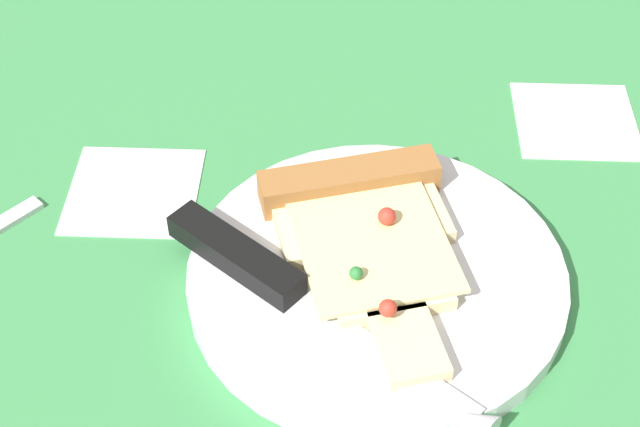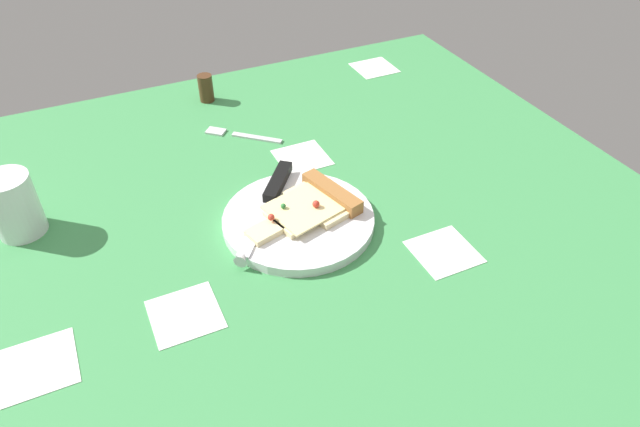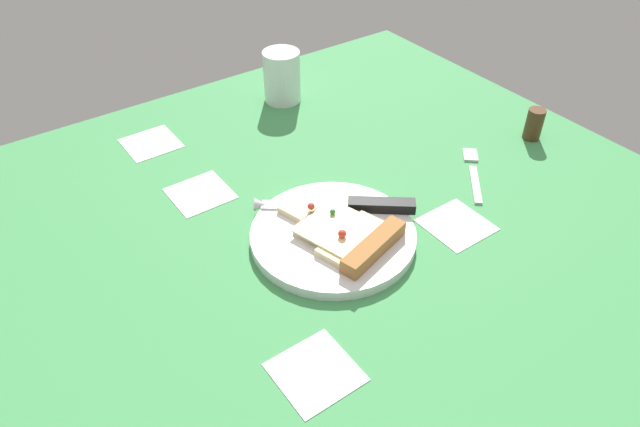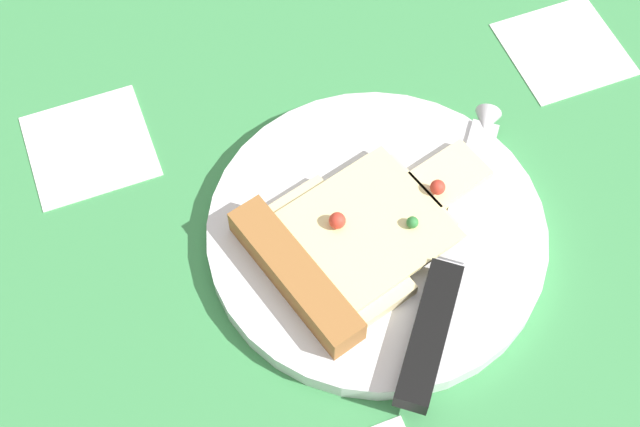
# 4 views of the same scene
# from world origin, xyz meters

# --- Properties ---
(ground_plane) EXTENTS (1.14, 1.14, 0.03)m
(ground_plane) POSITION_xyz_m (-0.00, -0.00, -0.01)
(ground_plane) COLOR #3D8C4C
(ground_plane) RESTS_ON ground
(plate) EXTENTS (0.24, 0.24, 0.02)m
(plate) POSITION_xyz_m (-0.01, -0.03, 0.01)
(plate) COLOR silver
(plate) RESTS_ON ground_plane
(pizza_slice) EXTENTS (0.14, 0.19, 0.02)m
(pizza_slice) POSITION_xyz_m (-0.01, -0.00, 0.02)
(pizza_slice) COLOR beige
(pizza_slice) RESTS_ON plate
(knife) EXTENTS (0.20, 0.17, 0.02)m
(knife) POSITION_xyz_m (-0.06, -0.05, 0.02)
(knife) COLOR silver
(knife) RESTS_ON plate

